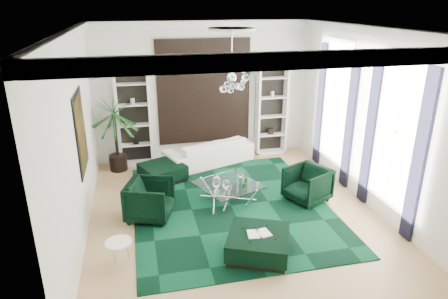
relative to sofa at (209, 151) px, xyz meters
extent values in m
cube|color=tan|center=(0.00, -2.85, -0.37)|extent=(6.00, 7.00, 0.02)
cube|color=white|center=(0.00, -2.85, 3.45)|extent=(6.00, 7.00, 0.02)
cube|color=silver|center=(0.00, 0.66, 1.54)|extent=(6.00, 0.02, 3.80)
cube|color=silver|center=(0.00, -6.36, 1.54)|extent=(6.00, 0.02, 3.80)
cube|color=silver|center=(-3.01, -2.85, 1.54)|extent=(0.02, 7.00, 3.80)
cube|color=silver|center=(3.01, -2.85, 1.54)|extent=(0.02, 7.00, 3.80)
cylinder|color=white|center=(0.00, -2.55, 3.41)|extent=(0.90, 0.90, 0.05)
cube|color=black|center=(0.00, 0.61, 1.54)|extent=(2.50, 0.06, 2.80)
cube|color=black|center=(-2.97, -2.25, 1.49)|extent=(0.04, 1.30, 1.60)
cube|color=white|center=(2.99, -3.75, 1.54)|extent=(0.03, 1.10, 2.90)
cube|color=black|center=(2.96, -4.53, 1.29)|extent=(0.07, 0.30, 3.25)
cube|color=black|center=(2.96, -2.97, 1.29)|extent=(0.07, 0.30, 3.25)
cube|color=white|center=(2.99, -1.35, 1.54)|extent=(0.03, 1.10, 2.90)
cube|color=black|center=(2.96, -2.13, 1.29)|extent=(0.07, 0.30, 3.25)
cube|color=black|center=(2.96, -0.57, 1.29)|extent=(0.07, 0.30, 3.25)
cube|color=black|center=(0.00, -2.55, -0.35)|extent=(4.20, 5.00, 0.02)
imported|color=white|center=(0.00, 0.00, 0.00)|extent=(2.63, 1.75, 0.72)
imported|color=black|center=(-1.75, -2.65, 0.05)|extent=(1.14, 1.12, 0.82)
imported|color=black|center=(1.75, -2.65, 0.04)|extent=(1.14, 1.13, 0.79)
cube|color=black|center=(-1.35, -0.85, -0.14)|extent=(1.27, 1.27, 0.43)
cube|color=black|center=(0.05, -4.40, -0.15)|extent=(1.39, 1.39, 0.42)
cube|color=white|center=(0.05, -4.40, 0.08)|extent=(0.42, 0.28, 0.03)
cylinder|color=white|center=(-2.35, -4.15, -0.14)|extent=(0.54, 0.54, 0.44)
imported|color=#184B1B|center=(0.31, -2.56, 0.18)|extent=(0.15, 0.14, 0.24)
camera|label=1|loc=(-1.90, -10.17, 3.91)|focal=32.00mm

